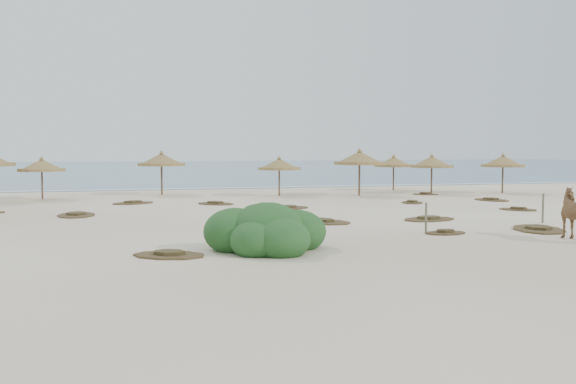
# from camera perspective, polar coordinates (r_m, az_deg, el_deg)

# --- Properties ---
(ground) EXTENTS (160.00, 160.00, 0.00)m
(ground) POSITION_cam_1_polar(r_m,az_deg,el_deg) (24.69, 5.32, -3.36)
(ground) COLOR beige
(ground) RESTS_ON ground
(ocean) EXTENTS (200.00, 100.00, 0.01)m
(ocean) POSITION_cam_1_polar(r_m,az_deg,el_deg) (98.36, -10.15, 2.10)
(ocean) COLOR #23526B
(ocean) RESTS_ON ground
(foam_line) EXTENTS (70.00, 0.60, 0.01)m
(foam_line) POSITION_cam_1_polar(r_m,az_deg,el_deg) (49.78, -5.20, 0.35)
(foam_line) COLOR white
(foam_line) RESTS_ON ground
(palapa_1) EXTENTS (3.68, 3.68, 2.61)m
(palapa_1) POSITION_cam_1_polar(r_m,az_deg,el_deg) (41.52, -21.05, 2.18)
(palapa_1) COLOR brown
(palapa_1) RESTS_ON ground
(palapa_2) EXTENTS (3.36, 3.36, 2.96)m
(palapa_2) POSITION_cam_1_polar(r_m,az_deg,el_deg) (43.32, -11.18, 2.79)
(palapa_2) COLOR brown
(palapa_2) RESTS_ON ground
(palapa_3) EXTENTS (3.66, 3.66, 2.60)m
(palapa_3) POSITION_cam_1_polar(r_m,az_deg,el_deg) (41.54, -0.79, 2.43)
(palapa_3) COLOR brown
(palapa_3) RESTS_ON ground
(palapa_4) EXTENTS (4.41, 4.41, 3.11)m
(palapa_4) POSITION_cam_1_polar(r_m,az_deg,el_deg) (41.93, 6.37, 2.96)
(palapa_4) COLOR brown
(palapa_4) RESTS_ON ground
(palapa_5) EXTENTS (3.82, 3.82, 2.74)m
(palapa_5) POSITION_cam_1_polar(r_m,az_deg,el_deg) (44.36, 12.66, 2.57)
(palapa_5) COLOR brown
(palapa_5) RESTS_ON ground
(palapa_6) EXTENTS (2.89, 2.89, 2.65)m
(palapa_6) POSITION_cam_1_polar(r_m,az_deg,el_deg) (47.58, 9.37, 2.62)
(palapa_6) COLOR brown
(palapa_6) RESTS_ON ground
(palapa_7) EXTENTS (3.47, 3.47, 2.78)m
(palapa_7) POSITION_cam_1_polar(r_m,az_deg,el_deg) (46.47, 18.57, 2.56)
(palapa_7) COLOR brown
(palapa_7) RESTS_ON ground
(fence_post_near) EXTENTS (0.11, 0.11, 1.14)m
(fence_post_near) POSITION_cam_1_polar(r_m,az_deg,el_deg) (24.01, 12.17, -2.27)
(fence_post_near) COLOR #6B6250
(fence_post_near) RESTS_ON ground
(fence_post_far) EXTENTS (0.12, 0.12, 1.24)m
(fence_post_far) POSITION_cam_1_polar(r_m,az_deg,el_deg) (28.70, 21.72, -1.35)
(fence_post_far) COLOR #6B6250
(fence_post_far) RESTS_ON ground
(bush) EXTENTS (3.84, 3.38, 1.72)m
(bush) POSITION_cam_1_polar(r_m,az_deg,el_deg) (19.57, -1.82, -3.61)
(bush) COLOR #285424
(bush) RESTS_ON ground
(scrub_1) EXTENTS (1.73, 2.64, 0.16)m
(scrub_1) POSITION_cam_1_polar(r_m,az_deg,el_deg) (31.12, -18.30, -1.93)
(scrub_1) COLOR #4E3E22
(scrub_1) RESTS_ON ground
(scrub_2) EXTENTS (1.51, 1.81, 0.16)m
(scrub_2) POSITION_cam_1_polar(r_m,az_deg,el_deg) (29.40, 0.25, -2.06)
(scrub_2) COLOR #4E3E22
(scrub_2) RESTS_ON ground
(scrub_3) EXTENTS (2.88, 2.30, 0.16)m
(scrub_3) POSITION_cam_1_polar(r_m,az_deg,el_deg) (32.99, -0.13, -1.40)
(scrub_3) COLOR #4E3E22
(scrub_3) RESTS_ON ground
(scrub_4) EXTENTS (2.14, 2.22, 0.16)m
(scrub_4) POSITION_cam_1_polar(r_m,az_deg,el_deg) (34.19, 19.78, -1.45)
(scrub_4) COLOR #4E3E22
(scrub_4) RESTS_ON ground
(scrub_5) EXTENTS (2.04, 2.65, 0.16)m
(scrub_5) POSITION_cam_1_polar(r_m,az_deg,el_deg) (39.88, 17.62, -0.65)
(scrub_5) COLOR #4E3E22
(scrub_5) RESTS_ON ground
(scrub_6) EXTENTS (2.84, 2.46, 0.16)m
(scrub_6) POSITION_cam_1_polar(r_m,az_deg,el_deg) (36.93, -13.61, -0.93)
(scrub_6) COLOR #4E3E22
(scrub_6) RESTS_ON ground
(scrub_7) EXTENTS (1.76, 2.12, 0.16)m
(scrub_7) POSITION_cam_1_polar(r_m,az_deg,el_deg) (36.93, 10.99, -0.89)
(scrub_7) COLOR #4E3E22
(scrub_7) RESTS_ON ground
(scrub_9) EXTENTS (3.12, 3.24, 0.16)m
(scrub_9) POSITION_cam_1_polar(r_m,az_deg,el_deg) (26.96, 2.93, -2.61)
(scrub_9) COLOR #4E3E22
(scrub_9) RESTS_ON ground
(scrub_10) EXTENTS (1.98, 1.70, 0.16)m
(scrub_10) POSITION_cam_1_polar(r_m,az_deg,el_deg) (43.65, 12.10, -0.17)
(scrub_10) COLOR #4E3E22
(scrub_10) RESTS_ON ground
(scrub_11) EXTENTS (2.56, 2.22, 0.16)m
(scrub_11) POSITION_cam_1_polar(r_m,az_deg,el_deg) (18.97, -10.53, -5.48)
(scrub_11) COLOR #4E3E22
(scrub_11) RESTS_ON ground
(scrub_12) EXTENTS (1.62, 1.11, 0.16)m
(scrub_12) POSITION_cam_1_polar(r_m,az_deg,el_deg) (24.12, 13.82, -3.51)
(scrub_12) COLOR #4E3E22
(scrub_12) RESTS_ON ground
(scrub_13) EXTENTS (2.60, 2.61, 0.16)m
(scrub_13) POSITION_cam_1_polar(r_m,az_deg,el_deg) (35.73, -6.46, -1.01)
(scrub_13) COLOR #4E3E22
(scrub_13) RESTS_ON ground
(scrub_14) EXTENTS (2.88, 2.26, 0.16)m
(scrub_14) POSITION_cam_1_polar(r_m,az_deg,el_deg) (28.53, 12.42, -2.34)
(scrub_14) COLOR #4E3E22
(scrub_14) RESTS_ON ground
(scrub_15) EXTENTS (2.78, 3.34, 0.16)m
(scrub_15) POSITION_cam_1_polar(r_m,az_deg,el_deg) (26.25, 21.36, -3.07)
(scrub_15) COLOR #4E3E22
(scrub_15) RESTS_ON ground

